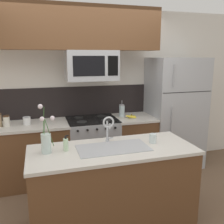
{
  "coord_description": "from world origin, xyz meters",
  "views": [
    {
      "loc": [
        -0.77,
        -2.75,
        1.87
      ],
      "look_at": [
        0.13,
        0.27,
        1.16
      ],
      "focal_mm": 40.0,
      "sensor_mm": 36.0,
      "label": 1
    }
  ],
  "objects_px": {
    "storage_jar_short": "(27,121)",
    "flower_vase": "(46,141)",
    "drinking_glass": "(153,138)",
    "dish_soap_bottle": "(66,144)",
    "refrigerator": "(174,113)",
    "french_press": "(122,111)",
    "sink_faucet": "(108,126)",
    "storage_jar_medium": "(6,121)",
    "stove_range": "(93,147)",
    "banana_bunch": "(131,117)",
    "microwave": "(91,66)"
  },
  "relations": [
    {
      "from": "dish_soap_bottle",
      "to": "drinking_glass",
      "type": "bearing_deg",
      "value": -2.41
    },
    {
      "from": "storage_jar_short",
      "to": "flower_vase",
      "type": "relative_size",
      "value": 0.22
    },
    {
      "from": "drinking_glass",
      "to": "sink_faucet",
      "type": "bearing_deg",
      "value": 161.63
    },
    {
      "from": "sink_faucet",
      "to": "dish_soap_bottle",
      "type": "bearing_deg",
      "value": -166.48
    },
    {
      "from": "storage_jar_short",
      "to": "french_press",
      "type": "bearing_deg",
      "value": 2.11
    },
    {
      "from": "dish_soap_bottle",
      "to": "microwave",
      "type": "bearing_deg",
      "value": 65.37
    },
    {
      "from": "storage_jar_medium",
      "to": "banana_bunch",
      "type": "xyz_separation_m",
      "value": [
        1.84,
        -0.05,
        -0.05
      ]
    },
    {
      "from": "storage_jar_short",
      "to": "banana_bunch",
      "type": "distance_m",
      "value": 1.58
    },
    {
      "from": "refrigerator",
      "to": "storage_jar_medium",
      "type": "distance_m",
      "value": 2.65
    },
    {
      "from": "microwave",
      "to": "drinking_glass",
      "type": "height_order",
      "value": "microwave"
    },
    {
      "from": "drinking_glass",
      "to": "french_press",
      "type": "bearing_deg",
      "value": 87.04
    },
    {
      "from": "flower_vase",
      "to": "french_press",
      "type": "bearing_deg",
      "value": 45.34
    },
    {
      "from": "dish_soap_bottle",
      "to": "drinking_glass",
      "type": "xyz_separation_m",
      "value": [
        0.97,
        -0.04,
        -0.02
      ]
    },
    {
      "from": "microwave",
      "to": "sink_faucet",
      "type": "relative_size",
      "value": 2.43
    },
    {
      "from": "refrigerator",
      "to": "dish_soap_bottle",
      "type": "distance_m",
      "value": 2.3
    },
    {
      "from": "french_press",
      "to": "flower_vase",
      "type": "bearing_deg",
      "value": -134.66
    },
    {
      "from": "stove_range",
      "to": "microwave",
      "type": "bearing_deg",
      "value": -89.84
    },
    {
      "from": "stove_range",
      "to": "refrigerator",
      "type": "relative_size",
      "value": 0.5
    },
    {
      "from": "sink_faucet",
      "to": "dish_soap_bottle",
      "type": "relative_size",
      "value": 1.85
    },
    {
      "from": "stove_range",
      "to": "flower_vase",
      "type": "distance_m",
      "value": 1.5
    },
    {
      "from": "storage_jar_short",
      "to": "banana_bunch",
      "type": "relative_size",
      "value": 0.58
    },
    {
      "from": "stove_range",
      "to": "dish_soap_bottle",
      "type": "relative_size",
      "value": 5.64
    },
    {
      "from": "drinking_glass",
      "to": "dish_soap_bottle",
      "type": "bearing_deg",
      "value": 177.59
    },
    {
      "from": "drinking_glass",
      "to": "flower_vase",
      "type": "height_order",
      "value": "flower_vase"
    },
    {
      "from": "microwave",
      "to": "banana_bunch",
      "type": "bearing_deg",
      "value": -3.73
    },
    {
      "from": "storage_jar_medium",
      "to": "sink_faucet",
      "type": "xyz_separation_m",
      "value": [
        1.18,
        -1.04,
        0.12
      ]
    },
    {
      "from": "banana_bunch",
      "to": "stove_range",
      "type": "bearing_deg",
      "value": 174.36
    },
    {
      "from": "sink_faucet",
      "to": "refrigerator",
      "type": "bearing_deg",
      "value": 36.25
    },
    {
      "from": "stove_range",
      "to": "flower_vase",
      "type": "relative_size",
      "value": 1.86
    },
    {
      "from": "stove_range",
      "to": "refrigerator",
      "type": "xyz_separation_m",
      "value": [
        1.43,
        0.02,
        0.46
      ]
    },
    {
      "from": "sink_faucet",
      "to": "storage_jar_medium",
      "type": "bearing_deg",
      "value": 138.5
    },
    {
      "from": "refrigerator",
      "to": "storage_jar_short",
      "type": "distance_m",
      "value": 2.38
    },
    {
      "from": "sink_faucet",
      "to": "drinking_glass",
      "type": "distance_m",
      "value": 0.52
    },
    {
      "from": "refrigerator",
      "to": "dish_soap_bottle",
      "type": "height_order",
      "value": "refrigerator"
    },
    {
      "from": "storage_jar_short",
      "to": "sink_faucet",
      "type": "height_order",
      "value": "sink_faucet"
    },
    {
      "from": "refrigerator",
      "to": "french_press",
      "type": "relative_size",
      "value": 6.9
    },
    {
      "from": "stove_range",
      "to": "drinking_glass",
      "type": "height_order",
      "value": "drinking_glass"
    },
    {
      "from": "microwave",
      "to": "drinking_glass",
      "type": "relative_size",
      "value": 7.07
    },
    {
      "from": "sink_faucet",
      "to": "flower_vase",
      "type": "distance_m",
      "value": 0.7
    },
    {
      "from": "storage_jar_short",
      "to": "banana_bunch",
      "type": "xyz_separation_m",
      "value": [
        1.57,
        -0.07,
        -0.03
      ]
    },
    {
      "from": "storage_jar_short",
      "to": "dish_soap_bottle",
      "type": "bearing_deg",
      "value": -70.39
    },
    {
      "from": "storage_jar_medium",
      "to": "storage_jar_short",
      "type": "relative_size",
      "value": 1.4
    },
    {
      "from": "storage_jar_short",
      "to": "sink_faucet",
      "type": "bearing_deg",
      "value": -49.46
    },
    {
      "from": "french_press",
      "to": "drinking_glass",
      "type": "xyz_separation_m",
      "value": [
        -0.07,
        -1.28,
        -0.05
      ]
    },
    {
      "from": "banana_bunch",
      "to": "dish_soap_bottle",
      "type": "bearing_deg",
      "value": -135.96
    },
    {
      "from": "microwave",
      "to": "french_press",
      "type": "relative_size",
      "value": 2.79
    },
    {
      "from": "refrigerator",
      "to": "banana_bunch",
      "type": "xyz_separation_m",
      "value": [
        -0.81,
        -0.08,
        0.01
      ]
    },
    {
      "from": "storage_jar_medium",
      "to": "stove_range",
      "type": "bearing_deg",
      "value": 0.77
    },
    {
      "from": "refrigerator",
      "to": "storage_jar_short",
      "type": "height_order",
      "value": "refrigerator"
    },
    {
      "from": "storage_jar_medium",
      "to": "sink_faucet",
      "type": "height_order",
      "value": "sink_faucet"
    }
  ]
}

